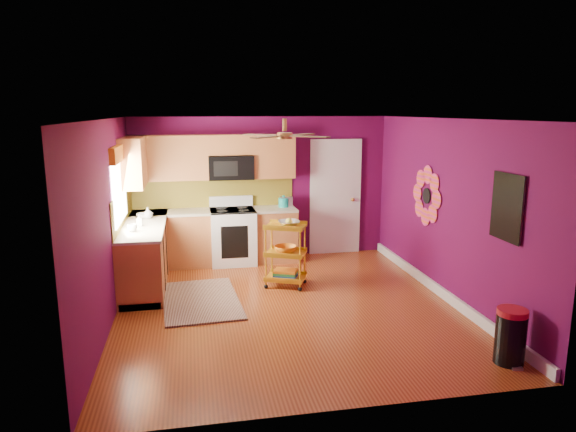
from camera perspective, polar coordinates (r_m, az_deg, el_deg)
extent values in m
plane|color=maroon|center=(7.06, -0.05, -9.99)|extent=(5.00, 5.00, 0.00)
cube|color=#580A40|center=(9.13, -2.96, 3.13)|extent=(4.50, 0.04, 2.50)
cube|color=#580A40|center=(4.35, 6.08, -6.60)|extent=(4.50, 0.04, 2.50)
cube|color=#580A40|center=(6.67, -19.41, -0.73)|extent=(0.04, 5.00, 2.50)
cube|color=#580A40|center=(7.44, 17.23, 0.65)|extent=(0.04, 5.00, 2.50)
cube|color=silver|center=(6.56, -0.06, 10.74)|extent=(4.50, 5.00, 0.04)
cube|color=white|center=(7.73, 16.50, -7.97)|extent=(0.05, 4.90, 0.14)
cube|color=#995329|center=(8.13, -15.55, -4.15)|extent=(0.60, 2.30, 0.90)
cube|color=#995329|center=(8.92, -8.06, -2.42)|extent=(2.80, 0.60, 0.90)
cube|color=beige|center=(8.01, -15.74, -0.91)|extent=(0.63, 2.30, 0.04)
cube|color=beige|center=(8.82, -8.15, 0.54)|extent=(2.80, 0.63, 0.04)
cube|color=black|center=(8.24, -15.40, -6.83)|extent=(0.54, 2.30, 0.10)
cube|color=black|center=(9.03, -7.99, -4.88)|extent=(2.80, 0.54, 0.10)
cube|color=white|center=(8.91, -6.13, -2.33)|extent=(0.76, 0.66, 0.92)
cube|color=black|center=(8.81, -6.19, 0.61)|extent=(0.76, 0.62, 0.03)
cube|color=white|center=(9.06, -6.35, 1.66)|extent=(0.76, 0.06, 0.18)
cube|color=black|center=(8.60, -5.95, -2.91)|extent=(0.45, 0.02, 0.55)
cube|color=#995329|center=(8.83, -13.19, 6.30)|extent=(1.32, 0.33, 0.75)
cube|color=#995329|center=(8.93, -1.64, 6.66)|extent=(0.72, 0.33, 0.75)
cube|color=#995329|center=(8.83, -6.44, 7.87)|extent=(0.76, 0.33, 0.34)
cube|color=#995329|center=(8.38, -16.72, 5.84)|extent=(0.33, 1.30, 0.75)
cube|color=black|center=(8.83, -6.36, 5.39)|extent=(0.76, 0.38, 0.40)
cube|color=olive|center=(9.06, -8.29, 2.60)|extent=(2.80, 0.01, 0.51)
cube|color=olive|center=(7.99, -17.92, 0.94)|extent=(0.01, 2.30, 0.51)
cube|color=white|center=(7.64, -18.28, 3.14)|extent=(0.03, 1.20, 1.00)
cube|color=orange|center=(7.59, -18.28, 6.66)|extent=(0.08, 1.35, 0.22)
cube|color=white|center=(9.42, 5.25, 1.97)|extent=(0.85, 0.04, 2.05)
cube|color=white|center=(9.40, 5.28, 1.95)|extent=(0.95, 0.02, 2.15)
sphere|color=#BF8C3F|center=(9.46, 7.20, 1.82)|extent=(0.07, 0.07, 0.07)
cylinder|color=black|center=(7.94, 15.14, 2.17)|extent=(0.01, 0.24, 0.24)
cube|color=#1B9EB0|center=(6.20, 23.22, 0.90)|extent=(0.03, 0.52, 0.72)
cube|color=black|center=(6.19, 23.10, 0.90)|extent=(0.01, 0.56, 0.76)
cylinder|color=#BF8C3F|center=(6.76, -0.38, 10.09)|extent=(0.06, 0.06, 0.16)
cylinder|color=#BF8C3F|center=(6.77, -0.37, 8.91)|extent=(0.20, 0.20, 0.08)
cube|color=#4C2D19|center=(7.08, 1.40, 9.03)|extent=(0.47, 0.47, 0.01)
cube|color=#4C2D19|center=(6.99, -2.97, 8.98)|extent=(0.47, 0.47, 0.01)
cube|color=#4C2D19|center=(6.46, -2.32, 8.77)|extent=(0.47, 0.47, 0.01)
cube|color=#4C2D19|center=(6.56, 2.39, 8.81)|extent=(0.47, 0.47, 0.01)
cube|color=black|center=(7.34, -9.66, -9.18)|extent=(1.14, 1.73, 0.02)
cylinder|color=gold|center=(7.58, -2.49, -4.55)|extent=(0.03, 0.03, 0.90)
cylinder|color=gold|center=(7.46, 1.35, -4.80)|extent=(0.03, 0.03, 0.90)
cylinder|color=gold|center=(7.91, -1.81, -3.84)|extent=(0.03, 0.03, 0.90)
cylinder|color=gold|center=(7.80, 1.88, -4.07)|extent=(0.03, 0.03, 0.90)
sphere|color=black|center=(7.72, -2.46, -7.82)|extent=(0.06, 0.06, 0.06)
sphere|color=black|center=(7.61, 1.33, -8.11)|extent=(0.06, 0.06, 0.06)
sphere|color=black|center=(8.04, -1.79, -6.99)|extent=(0.06, 0.06, 0.06)
sphere|color=black|center=(7.94, 1.85, -7.26)|extent=(0.06, 0.06, 0.06)
cube|color=gold|center=(7.58, -0.28, -1.21)|extent=(0.70, 0.62, 0.03)
cube|color=gold|center=(7.68, -0.28, -4.20)|extent=(0.70, 0.62, 0.03)
cube|color=gold|center=(7.79, -0.27, -6.88)|extent=(0.70, 0.62, 0.03)
imported|color=beige|center=(7.55, 0.11, -0.82)|extent=(0.42, 0.42, 0.08)
sphere|color=yellow|center=(7.55, 0.11, -0.64)|extent=(0.11, 0.11, 0.11)
imported|color=orange|center=(7.66, -0.28, -3.71)|extent=(0.43, 0.43, 0.10)
cube|color=navy|center=(7.78, -0.27, -6.62)|extent=(0.41, 0.37, 0.04)
cube|color=#267233|center=(7.77, -0.27, -6.35)|extent=(0.41, 0.37, 0.04)
cube|color=orange|center=(7.76, -0.27, -6.11)|extent=(0.41, 0.37, 0.03)
cylinder|color=black|center=(5.97, 23.46, -12.42)|extent=(0.37, 0.37, 0.53)
cylinder|color=#B41925|center=(5.86, 23.70, -9.75)|extent=(0.31, 0.31, 0.06)
cube|color=beige|center=(5.96, 24.11, -15.21)|extent=(0.12, 0.08, 0.03)
cylinder|color=#16A79A|center=(8.99, -0.49, 1.52)|extent=(0.18, 0.18, 0.16)
sphere|color=#16A79A|center=(8.97, -0.49, 2.15)|extent=(0.06, 0.06, 0.06)
cube|color=beige|center=(9.02, -0.24, 1.62)|extent=(0.22, 0.15, 0.18)
imported|color=#EA3F72|center=(7.80, -16.19, -0.46)|extent=(0.08, 0.08, 0.18)
imported|color=white|center=(8.33, -15.31, 0.34)|extent=(0.14, 0.14, 0.18)
imported|color=white|center=(8.42, -15.63, 0.05)|extent=(0.26, 0.26, 0.06)
imported|color=white|center=(7.49, -16.93, -1.28)|extent=(0.13, 0.13, 0.10)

